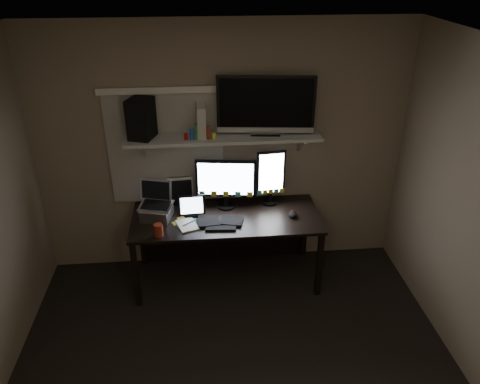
{
  "coord_description": "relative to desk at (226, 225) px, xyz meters",
  "views": [
    {
      "loc": [
        -0.22,
        -2.44,
        3.02
      ],
      "look_at": [
        0.12,
        1.25,
        1.08
      ],
      "focal_mm": 35.0,
      "sensor_mm": 36.0,
      "label": 1
    }
  ],
  "objects": [
    {
      "name": "desk",
      "position": [
        0.0,
        0.0,
        0.0
      ],
      "size": [
        1.8,
        0.75,
        0.73
      ],
      "color": "black",
      "rests_on": "floor"
    },
    {
      "name": "wall_shelf",
      "position": [
        0.0,
        0.08,
        0.91
      ],
      "size": [
        1.8,
        0.35,
        0.03
      ],
      "primitive_type": "cube",
      "color": "#B2B3AE",
      "rests_on": "back_wall"
    },
    {
      "name": "back_wall",
      "position": [
        0.0,
        0.25,
        0.7
      ],
      "size": [
        3.6,
        0.0,
        3.6
      ],
      "primitive_type": "plane",
      "rotation": [
        1.57,
        0.0,
        0.0
      ],
      "color": "#7A6E57",
      "rests_on": "floor"
    },
    {
      "name": "cup",
      "position": [
        -0.62,
        -0.4,
        0.23
      ],
      "size": [
        0.1,
        0.1,
        0.12
      ],
      "primitive_type": "cylinder",
      "rotation": [
        0.0,
        0.0,
        0.25
      ],
      "color": "maroon",
      "rests_on": "desk"
    },
    {
      "name": "notepad",
      "position": [
        -0.37,
        -0.26,
        0.18
      ],
      "size": [
        0.23,
        0.27,
        0.01
      ],
      "primitive_type": "cube",
      "rotation": [
        0.0,
        0.0,
        0.33
      ],
      "color": "silver",
      "rests_on": "desk"
    },
    {
      "name": "speaker",
      "position": [
        -0.74,
        0.09,
        1.11
      ],
      "size": [
        0.26,
        0.29,
        0.36
      ],
      "primitive_type": "cube",
      "rotation": [
        0.0,
        0.0,
        -0.31
      ],
      "color": "black",
      "rests_on": "wall_shelf"
    },
    {
      "name": "tv",
      "position": [
        0.39,
        0.1,
        1.19
      ],
      "size": [
        0.9,
        0.26,
        0.54
      ],
      "primitive_type": "cube",
      "rotation": [
        0.0,
        0.0,
        -0.11
      ],
      "color": "black",
      "rests_on": "wall_shelf"
    },
    {
      "name": "file_sorter",
      "position": [
        -0.43,
        0.19,
        0.31
      ],
      "size": [
        0.22,
        0.11,
        0.28
      ],
      "primitive_type": "cube",
      "rotation": [
        0.0,
        0.0,
        0.08
      ],
      "color": "black",
      "rests_on": "desk"
    },
    {
      "name": "game_console",
      "position": [
        -0.2,
        0.1,
        1.07
      ],
      "size": [
        0.08,
        0.24,
        0.29
      ],
      "primitive_type": "cube",
      "rotation": [
        0.0,
        0.0,
        0.01
      ],
      "color": "beige",
      "rests_on": "wall_shelf"
    },
    {
      "name": "laptop",
      "position": [
        -0.66,
        -0.1,
        0.35
      ],
      "size": [
        0.36,
        0.32,
        0.35
      ],
      "primitive_type": "cube",
      "rotation": [
        0.0,
        0.0,
        -0.25
      ],
      "color": "silver",
      "rests_on": "desk"
    },
    {
      "name": "monitor_portrait",
      "position": [
        0.46,
        0.11,
        0.46
      ],
      "size": [
        0.29,
        0.08,
        0.57
      ],
      "primitive_type": "cube",
      "rotation": [
        0.0,
        0.0,
        0.1
      ],
      "color": "black",
      "rests_on": "desk"
    },
    {
      "name": "keyboard",
      "position": [
        -0.06,
        -0.24,
        0.19
      ],
      "size": [
        0.44,
        0.2,
        0.03
      ],
      "primitive_type": "cube",
      "rotation": [
        0.0,
        0.0,
        -0.07
      ],
      "color": "black",
      "rests_on": "desk"
    },
    {
      "name": "monitor_landscape",
      "position": [
        0.01,
        0.07,
        0.43
      ],
      "size": [
        0.59,
        0.14,
        0.51
      ],
      "primitive_type": "cube",
      "rotation": [
        0.0,
        0.0,
        -0.13
      ],
      "color": "black",
      "rests_on": "desk"
    },
    {
      "name": "window_blinds",
      "position": [
        -0.55,
        0.24,
        0.75
      ],
      "size": [
        1.1,
        0.02,
        1.1
      ],
      "primitive_type": "cube",
      "color": "#B0AB9E",
      "rests_on": "back_wall"
    },
    {
      "name": "tablet",
      "position": [
        -0.32,
        -0.09,
        0.29
      ],
      "size": [
        0.26,
        0.12,
        0.22
      ],
      "primitive_type": "cube",
      "rotation": [
        0.0,
        0.0,
        0.05
      ],
      "color": "black",
      "rests_on": "desk"
    },
    {
      "name": "sticky_notes",
      "position": [
        -0.4,
        -0.23,
        0.18
      ],
      "size": [
        0.32,
        0.24,
        0.0
      ],
      "primitive_type": null,
      "rotation": [
        0.0,
        0.0,
        0.07
      ],
      "color": "gold",
      "rests_on": "desk"
    },
    {
      "name": "ceiling",
      "position": [
        0.0,
        -1.55,
        1.95
      ],
      "size": [
        3.6,
        3.6,
        0.0
      ],
      "primitive_type": "plane",
      "rotation": [
        3.14,
        0.0,
        0.0
      ],
      "color": "silver",
      "rests_on": "back_wall"
    },
    {
      "name": "mouse",
      "position": [
        0.64,
        -0.18,
        0.2
      ],
      "size": [
        0.09,
        0.13,
        0.04
      ],
      "primitive_type": "ellipsoid",
      "rotation": [
        0.0,
        0.0,
        -0.14
      ],
      "color": "black",
      "rests_on": "desk"
    },
    {
      "name": "bottles",
      "position": [
        -0.22,
        -0.0,
        1.0
      ],
      "size": [
        0.22,
        0.07,
        0.14
      ],
      "primitive_type": null,
      "rotation": [
        0.0,
        0.0,
        -0.09
      ],
      "color": "#A50F0C",
      "rests_on": "wall_shelf"
    }
  ]
}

